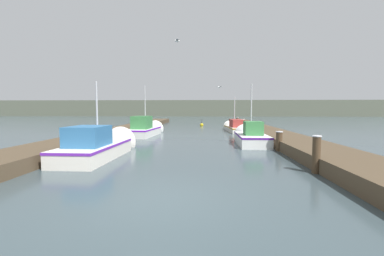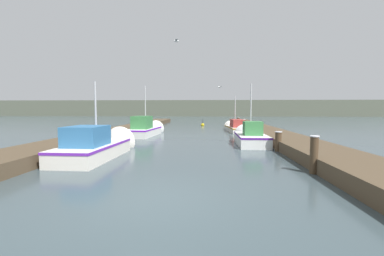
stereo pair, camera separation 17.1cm
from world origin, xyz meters
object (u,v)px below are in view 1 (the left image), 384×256
Objects in this scene: fishing_boat_2 at (146,129)px; seagull_lead at (177,41)px; fishing_boat_3 at (234,127)px; channel_buoy at (202,125)px; fishing_boat_1 at (250,137)px; seagull_1 at (219,87)px; mooring_piling_0 at (279,141)px; mooring_piling_3 at (243,124)px; fishing_boat_0 at (101,146)px; mooring_piling_1 at (237,122)px; mooring_piling_2 at (316,154)px.

seagull_lead is at bearing -60.58° from fishing_boat_2.
channel_buoy is at bearing 110.37° from fishing_boat_3.
fishing_boat_1 is 5.99m from seagull_1.
seagull_lead reaches higher than mooring_piling_0.
fishing_boat_2 is (-7.61, 4.71, 0.06)m from fishing_boat_1.
fishing_boat_2 is 10.97m from mooring_piling_3.
fishing_boat_0 is 1.19× the size of fishing_boat_1.
mooring_piling_3 reaches higher than mooring_piling_0.
mooring_piling_1 is 1.14× the size of mooring_piling_3.
seagull_lead is (3.27, 2.31, 5.26)m from fishing_boat_0.
mooring_piling_3 is 15.48m from seagull_lead.
fishing_boat_1 is 0.79× the size of fishing_boat_3.
fishing_boat_1 is 9.43× the size of seagull_1.
channel_buoy is 12.27m from seagull_1.
fishing_boat_1 reaches higher than mooring_piling_2.
fishing_boat_2 is 4.49× the size of mooring_piling_2.
mooring_piling_3 is at bearing 62.10° from fishing_boat_0.
mooring_piling_2 reaches higher than mooring_piling_1.
fishing_boat_1 is 2.92m from mooring_piling_0.
mooring_piling_1 is (0.84, 13.39, 0.18)m from fishing_boat_1.
seagull_lead reaches higher than fishing_boat_1.
fishing_boat_0 is 9.86× the size of seagull_lead.
fishing_boat_2 reaches higher than seagull_1.
fishing_boat_1 reaches higher than fishing_boat_0.
fishing_boat_2 is at bearing -110.79° from channel_buoy.
mooring_piling_0 is 19.39m from channel_buoy.
fishing_boat_3 reaches higher than fishing_boat_0.
seagull_lead is (-1.03, -18.43, 5.60)m from channel_buoy.
fishing_boat_3 is 10.50× the size of seagull_lead.
seagull_lead is at bearing -93.18° from channel_buoy.
fishing_boat_0 is 8.84m from fishing_boat_1.
fishing_boat_1 is 7.18m from seagull_lead.
fishing_boat_3 is 11.98× the size of seagull_1.
fishing_boat_2 is 0.97× the size of fishing_boat_3.
channel_buoy is 1.69× the size of seagull_lead.
fishing_boat_0 is 8.92m from mooring_piling_2.
mooring_piling_1 is 9.74m from seagull_1.
fishing_boat_0 is at bearing -65.71° from seagull_lead.
seagull_1 is (-2.57, -8.81, 3.26)m from mooring_piling_1.
mooring_piling_2 is at bearing -16.57° from fishing_boat_0.
fishing_boat_0 is 0.94× the size of fishing_boat_3.
fishing_boat_0 is 11.39m from seagull_1.
mooring_piling_1 reaches higher than mooring_piling_3.
channel_buoy is at bearing 102.67° from mooring_piling_0.
mooring_piling_1 reaches higher than mooring_piling_0.
seagull_1 is (-2.66, 11.87, 3.23)m from mooring_piling_2.
mooring_piling_1 is 20.68m from mooring_piling_2.
mooring_piling_0 is (0.99, -2.75, 0.08)m from fishing_boat_1.
mooring_piling_0 is at bearing 73.76° from seagull_lead.
mooring_piling_2 is at bearing 35.17° from seagull_lead.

